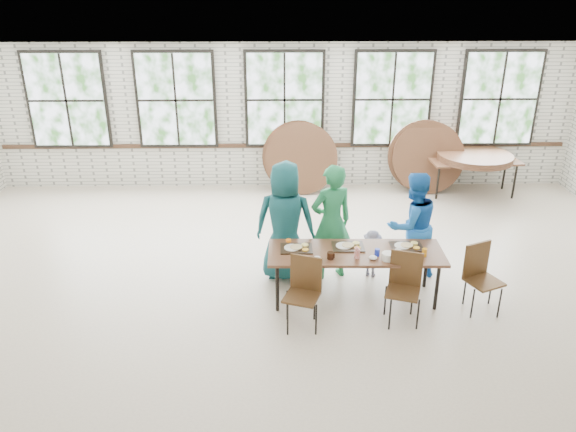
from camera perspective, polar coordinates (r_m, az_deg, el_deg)
name	(u,v)px	position (r m, az deg, el deg)	size (l,w,h in m)	color
room	(285,102)	(11.65, -0.36, 11.52)	(12.00, 12.00, 12.00)	beige
dining_table	(356,255)	(7.77, 6.89, -3.94)	(2.41, 0.84, 0.74)	brown
chair_near_left	(304,286)	(7.25, 1.62, -7.13)	(0.53, 0.52, 0.95)	#4F331A
chair_near_right	(404,281)	(7.50, 11.73, -6.52)	(0.53, 0.52, 0.95)	#4F331A
chair_spare	(480,272)	(8.00, 18.93, -5.36)	(0.55, 0.54, 0.95)	#4F331A
adult_teal	(285,222)	(8.19, -0.29, -0.57)	(0.89, 0.58, 1.81)	#175750
adult_green	(331,222)	(8.24, 4.41, -0.66)	(0.65, 0.42, 1.78)	#207845
toddler	(372,253)	(8.54, 8.50, -3.78)	(0.48, 0.28, 0.74)	#15133C
adult_blue	(412,226)	(8.46, 12.50, -0.97)	(0.80, 0.63, 1.65)	blue
storage_table	(474,162)	(12.11, 18.37, 5.20)	(1.85, 0.88, 0.74)	brown
tabletop_clutter	(362,251)	(7.72, 7.48, -3.54)	(1.98, 0.63, 0.11)	black
round_tops_stacked	(475,157)	(12.08, 18.44, 5.73)	(1.50, 1.50, 0.13)	brown
round_tops_leaning	(363,157)	(11.76, 7.62, 5.93)	(4.19, 0.49, 1.50)	brown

